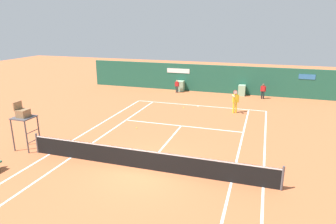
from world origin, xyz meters
TOP-DOWN VIEW (x-y plane):
  - ground_plane at (-0.00, 0.58)m, footprint 80.00×80.00m
  - tennis_net at (0.00, 0.00)m, footprint 12.10×0.10m
  - sponsor_back_wall at (-0.01, 16.97)m, footprint 25.00×1.02m
  - umpire_chair at (-6.89, 0.24)m, footprint 1.00×1.00m
  - player_on_baseline at (3.03, 10.50)m, footprint 0.51×0.85m
  - ball_kid_centre_post at (-3.04, 15.74)m, footprint 0.41×0.17m
  - ball_kid_left_post at (4.93, 15.74)m, footprint 0.45×0.21m
  - tennis_ball_by_sideline at (-2.60, 5.03)m, footprint 0.07×0.07m
  - tennis_ball_mid_court at (-0.80, 1.56)m, footprint 0.07×0.07m
  - tennis_ball_near_service_line at (-0.97, 10.68)m, footprint 0.07×0.07m

SIDE VIEW (x-z plane):
  - ground_plane at x=0.00m, z-range 0.00..0.01m
  - tennis_ball_by_sideline at x=-2.60m, z-range 0.00..0.07m
  - tennis_ball_mid_court at x=-0.80m, z-range 0.00..0.07m
  - tennis_ball_near_service_line at x=-0.97m, z-range 0.00..0.07m
  - tennis_net at x=0.00m, z-range -0.02..1.05m
  - ball_kid_centre_post at x=-3.04m, z-range 0.09..1.34m
  - ball_kid_left_post at x=4.93m, z-range 0.10..1.47m
  - player_on_baseline at x=3.03m, z-range 0.06..1.94m
  - sponsor_back_wall at x=-0.01m, z-range -0.04..2.60m
  - umpire_chair at x=-6.89m, z-range 0.48..3.09m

